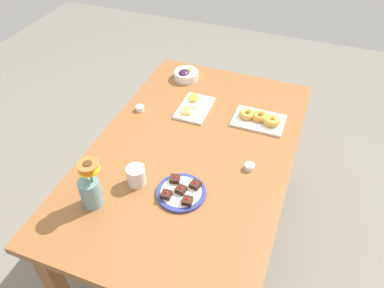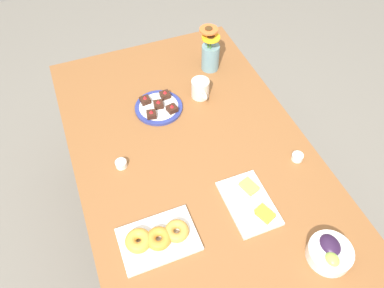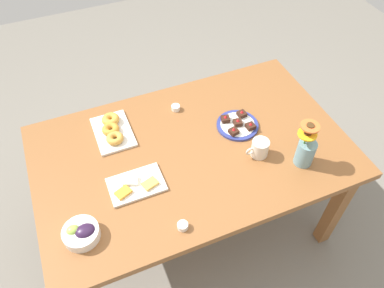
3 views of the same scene
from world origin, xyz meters
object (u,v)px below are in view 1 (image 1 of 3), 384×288
object	(u,v)px
coffee_mug	(136,175)
grape_bowl	(186,74)
dining_table	(192,162)
dessert_plate	(181,192)
flower_vase	(90,190)
jam_cup_honey	(250,166)
jam_cup_berry	(140,108)
croissant_platter	(260,119)
cheese_platter	(194,107)

from	to	relation	value
coffee_mug	grape_bowl	world-z (taller)	coffee_mug
dining_table	dessert_plate	distance (m)	0.31
coffee_mug	dessert_plate	world-z (taller)	coffee_mug
dessert_plate	flower_vase	bearing A→B (deg)	118.44
jam_cup_honey	jam_cup_berry	bearing A→B (deg)	71.48
coffee_mug	dessert_plate	bearing A→B (deg)	-87.57
croissant_platter	flower_vase	bearing A→B (deg)	145.96
coffee_mug	dessert_plate	size ratio (longest dim) A/B	0.54
coffee_mug	flower_vase	bearing A→B (deg)	144.57
coffee_mug	jam_cup_honey	world-z (taller)	coffee_mug
croissant_platter	dessert_plate	bearing A→B (deg)	161.51
grape_bowl	jam_cup_berry	bearing A→B (deg)	163.10
coffee_mug	croissant_platter	xyz separation A→B (m)	(0.64, -0.43, -0.03)
croissant_platter	jam_cup_honey	distance (m)	0.38
dessert_plate	flower_vase	distance (m)	0.40
coffee_mug	jam_cup_honey	distance (m)	0.54
coffee_mug	jam_cup_berry	world-z (taller)	coffee_mug
cheese_platter	flower_vase	xyz separation A→B (m)	(-0.81, 0.18, 0.08)
dessert_plate	croissant_platter	bearing A→B (deg)	-18.49
cheese_platter	croissant_platter	world-z (taller)	croissant_platter
jam_cup_berry	flower_vase	distance (m)	0.70
coffee_mug	dining_table	bearing A→B (deg)	-28.18
coffee_mug	flower_vase	size ratio (longest dim) A/B	0.48
grape_bowl	jam_cup_berry	distance (m)	0.43
croissant_platter	dessert_plate	world-z (taller)	same
cheese_platter	jam_cup_berry	bearing A→B (deg)	113.27
dining_table	croissant_platter	distance (m)	0.45
coffee_mug	jam_cup_berry	distance (m)	0.56
coffee_mug	cheese_platter	size ratio (longest dim) A/B	0.47
coffee_mug	dessert_plate	xyz separation A→B (m)	(0.01, -0.22, -0.04)
grape_bowl	cheese_platter	xyz separation A→B (m)	(-0.29, -0.16, -0.02)
dining_table	jam_cup_honey	bearing A→B (deg)	-95.15
jam_cup_berry	flower_vase	bearing A→B (deg)	-170.64
croissant_platter	cheese_platter	bearing A→B (deg)	92.03
coffee_mug	croissant_platter	world-z (taller)	coffee_mug
grape_bowl	cheese_platter	size ratio (longest dim) A/B	0.60
flower_vase	jam_cup_berry	bearing A→B (deg)	9.36
coffee_mug	cheese_platter	world-z (taller)	coffee_mug
grape_bowl	croissant_platter	world-z (taller)	grape_bowl
dining_table	grape_bowl	world-z (taller)	grape_bowl
grape_bowl	jam_cup_honey	distance (m)	0.87
jam_cup_honey	coffee_mug	bearing A→B (deg)	120.16
dining_table	cheese_platter	world-z (taller)	cheese_platter
cheese_platter	jam_cup_berry	size ratio (longest dim) A/B	5.42
dining_table	cheese_platter	xyz separation A→B (m)	(0.33, 0.11, 0.10)
grape_bowl	croissant_platter	distance (m)	0.61
coffee_mug	jam_cup_berry	xyz separation A→B (m)	(0.51, 0.24, -0.03)
grape_bowl	jam_cup_honey	xyz separation A→B (m)	(-0.65, -0.58, -0.01)
grape_bowl	cheese_platter	world-z (taller)	grape_bowl
cheese_platter	croissant_platter	xyz separation A→B (m)	(0.01, -0.38, 0.01)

